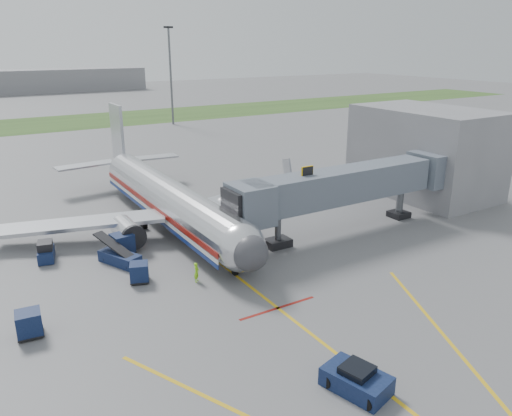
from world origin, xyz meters
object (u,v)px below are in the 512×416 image
airliner (169,199)px  belt_loader (119,257)px  ramp_worker (197,272)px  pushback_tug (356,380)px  baggage_tug (46,252)px

airliner → belt_loader: 9.78m
ramp_worker → belt_loader: bearing=76.3°
pushback_tug → belt_loader: 22.55m
airliner → pushback_tug: airliner is taller
airliner → ramp_worker: airliner is taller
belt_loader → ramp_worker: (3.99, -6.24, 0.22)m
airliner → belt_loader: (-6.99, -6.51, -2.10)m
belt_loader → pushback_tug: bearing=-75.1°
pushback_tug → belt_loader: size_ratio=0.83×
airliner → pushback_tug: 28.41m
pushback_tug → belt_loader: belt_loader is taller
airliner → ramp_worker: 13.23m
airliner → pushback_tug: bearing=-92.4°
pushback_tug → baggage_tug: 27.72m
baggage_tug → belt_loader: belt_loader is taller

